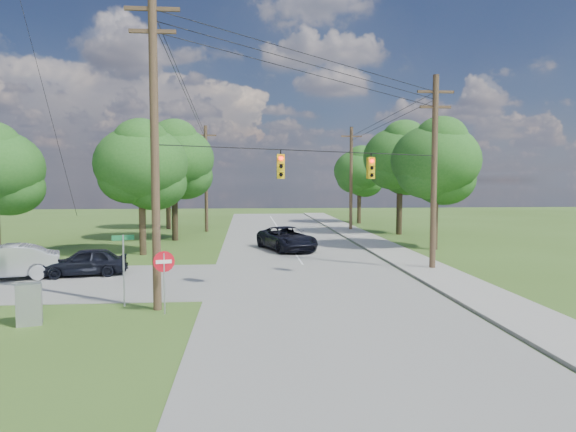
{
  "coord_description": "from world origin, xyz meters",
  "views": [
    {
      "loc": [
        -1.23,
        -19.04,
        4.89
      ],
      "look_at": [
        0.73,
        5.0,
        3.2
      ],
      "focal_mm": 32.0,
      "sensor_mm": 36.0,
      "label": 1
    }
  ],
  "objects": [
    {
      "name": "tree_e_mid",
      "position": [
        12.5,
        26.0,
        6.91
      ],
      "size": [
        6.6,
        6.6,
        9.64
      ],
      "color": "#443422",
      "rests_on": "ground"
    },
    {
      "name": "pole_north_e",
      "position": [
        8.9,
        30.0,
        5.13
      ],
      "size": [
        2.0,
        0.32,
        10.0
      ],
      "color": "#503829",
      "rests_on": "ground"
    },
    {
      "name": "pole_sw",
      "position": [
        -4.6,
        0.4,
        6.23
      ],
      "size": [
        2.0,
        0.32,
        12.0
      ],
      "color": "#503829",
      "rests_on": "ground"
    },
    {
      "name": "car_cross_dark",
      "position": [
        -9.42,
        7.59,
        0.74
      ],
      "size": [
        4.37,
        2.4,
        1.41
      ],
      "primitive_type": "imported",
      "rotation": [
        0.0,
        0.0,
        -1.39
      ],
      "color": "black",
      "rests_on": "cross_road"
    },
    {
      "name": "car_main_north",
      "position": [
        1.57,
        16.3,
        0.84
      ],
      "size": [
        4.4,
        6.36,
        1.61
      ],
      "primitive_type": "imported",
      "rotation": [
        0.0,
        0.0,
        0.33
      ],
      "color": "black",
      "rests_on": "main_road"
    },
    {
      "name": "do_not_enter_sign",
      "position": [
        -4.23,
        -0.28,
        1.69
      ],
      "size": [
        0.76,
        0.22,
        2.32
      ],
      "rotation": [
        0.0,
        0.0,
        0.25
      ],
      "color": "#989B9E",
      "rests_on": "ground"
    },
    {
      "name": "pole_north_w",
      "position": [
        -5.0,
        30.0,
        5.13
      ],
      "size": [
        2.0,
        0.32,
        10.0
      ],
      "color": "#503829",
      "rests_on": "ground"
    },
    {
      "name": "sidewalk_east",
      "position": [
        8.7,
        5.0,
        0.06
      ],
      "size": [
        2.6,
        100.0,
        0.12
      ],
      "primitive_type": "cube",
      "color": "gray",
      "rests_on": "ground"
    },
    {
      "name": "tree_w_near",
      "position": [
        -8.0,
        15.0,
        5.92
      ],
      "size": [
        6.0,
        6.0,
        8.4
      ],
      "color": "#443422",
      "rests_on": "ground"
    },
    {
      "name": "control_cabinet",
      "position": [
        -8.56,
        -1.32,
        0.71
      ],
      "size": [
        0.91,
        0.77,
        1.41
      ],
      "primitive_type": "cube",
      "rotation": [
        0.0,
        0.0,
        0.3
      ],
      "color": "#989B9E",
      "rests_on": "ground"
    },
    {
      "name": "street_name_sign",
      "position": [
        -5.96,
        1.0,
        1.76
      ],
      "size": [
        0.78,
        0.35,
        2.79
      ],
      "rotation": [
        0.0,
        0.0,
        0.4
      ],
      "color": "#989B9E",
      "rests_on": "ground"
    },
    {
      "name": "tree_e_far",
      "position": [
        11.5,
        38.0,
        5.92
      ],
      "size": [
        5.8,
        5.8,
        8.32
      ],
      "color": "#443422",
      "rests_on": "ground"
    },
    {
      "name": "main_road",
      "position": [
        2.0,
        5.0,
        0.01
      ],
      "size": [
        10.0,
        100.0,
        0.03
      ],
      "primitive_type": "cube",
      "color": "gray",
      "rests_on": "ground"
    },
    {
      "name": "car_cross_silver",
      "position": [
        -13.09,
        6.77,
        0.88
      ],
      "size": [
        5.46,
        3.39,
        1.7
      ],
      "primitive_type": "imported",
      "rotation": [
        0.0,
        0.0,
        -1.24
      ],
      "color": "silver",
      "rests_on": "cross_road"
    },
    {
      "name": "ground",
      "position": [
        0.0,
        0.0,
        0.0
      ],
      "size": [
        140.0,
        140.0,
        0.0
      ],
      "primitive_type": "plane",
      "color": "#3A571D",
      "rests_on": "ground"
    },
    {
      "name": "tree_w_mid",
      "position": [
        -7.0,
        23.0,
        6.58
      ],
      "size": [
        6.4,
        6.4,
        9.22
      ],
      "color": "#443422",
      "rests_on": "ground"
    },
    {
      "name": "tree_w_far",
      "position": [
        -9.0,
        33.0,
        6.25
      ],
      "size": [
        6.0,
        6.0,
        8.73
      ],
      "color": "#443422",
      "rests_on": "ground"
    },
    {
      "name": "tree_e_near",
      "position": [
        12.0,
        16.0,
        6.25
      ],
      "size": [
        6.2,
        6.2,
        8.81
      ],
      "color": "#443422",
      "rests_on": "ground"
    },
    {
      "name": "pole_ne",
      "position": [
        8.9,
        8.0,
        5.47
      ],
      "size": [
        2.0,
        0.32,
        10.5
      ],
      "color": "#503829",
      "rests_on": "ground"
    },
    {
      "name": "traffic_signals",
      "position": [
        2.55,
        4.43,
        5.5
      ],
      "size": [
        4.91,
        3.27,
        1.05
      ],
      "color": "yellow",
      "rests_on": "ground"
    },
    {
      "name": "power_lines",
      "position": [
        1.5,
        11.54,
        9.15
      ],
      "size": [
        13.93,
        29.62,
        4.93
      ],
      "color": "black",
      "rests_on": "ground"
    }
  ]
}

